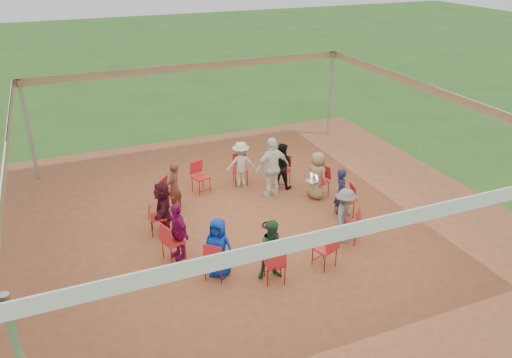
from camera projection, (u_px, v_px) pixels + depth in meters
name	position (u px, v px, depth m)	size (l,w,h in m)	color
ground	(255.00, 224.00, 12.59)	(80.00, 80.00, 0.00)	#28541A
dirt_patch	(255.00, 224.00, 12.59)	(13.00, 13.00, 0.00)	brown
tent	(255.00, 136.00, 11.57)	(10.33, 10.33, 3.00)	#B2B2B7
chair_0	(320.00, 182.00, 13.77)	(0.42, 0.44, 0.90)	red
chair_1	(282.00, 171.00, 14.40)	(0.42, 0.44, 0.90)	red
chair_2	(240.00, 170.00, 14.49)	(0.42, 0.44, 0.90)	red
chair_3	(201.00, 177.00, 14.02)	(0.42, 0.44, 0.90)	red
chair_4	(171.00, 194.00, 13.11)	(0.42, 0.44, 0.90)	red
chair_5	(159.00, 217.00, 12.02)	(0.42, 0.44, 0.90)	red
chair_6	(173.00, 242.00, 11.02)	(0.42, 0.44, 0.90)	red
chair_7	(216.00, 260.00, 10.40)	(0.42, 0.44, 0.90)	red
chair_8	(275.00, 263.00, 10.31)	(0.42, 0.44, 0.90)	red
chair_9	(325.00, 249.00, 10.78)	(0.42, 0.44, 0.90)	red
chair_10	(349.00, 225.00, 11.68)	(0.42, 0.44, 0.90)	red
chair_11	(345.00, 200.00, 12.78)	(0.42, 0.44, 0.90)	red
person_seated_0	(317.00, 175.00, 13.60)	(0.66, 0.37, 1.35)	#8D7C53
person_seated_1	(281.00, 166.00, 14.19)	(0.66, 0.38, 1.35)	black
person_seated_2	(241.00, 164.00, 14.28)	(0.87, 0.43, 1.35)	beige
person_seated_3	(174.00, 187.00, 12.98)	(0.49, 0.32, 1.35)	brown
person_seated_4	(163.00, 208.00, 11.94)	(1.25, 0.47, 1.35)	#3A0E19
person_seated_5	(177.00, 231.00, 10.99)	(0.79, 0.40, 1.35)	#890F51
person_seated_6	(218.00, 248.00, 10.40)	(0.66, 0.37, 1.35)	#0C2DA6
person_seated_7	(274.00, 250.00, 10.31)	(0.66, 0.38, 1.35)	#23492F
person_seated_8	(345.00, 215.00, 11.62)	(0.87, 0.43, 1.35)	slate
person_seated_9	(341.00, 193.00, 12.66)	(0.49, 0.32, 1.35)	#181D3C
standing_person	(272.00, 168.00, 13.60)	(1.01, 0.52, 1.73)	white
cable_coil	(270.00, 225.00, 12.49)	(0.43, 0.43, 0.03)	black
laptop	(313.00, 178.00, 13.52)	(0.34, 0.38, 0.22)	#B7B7BC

